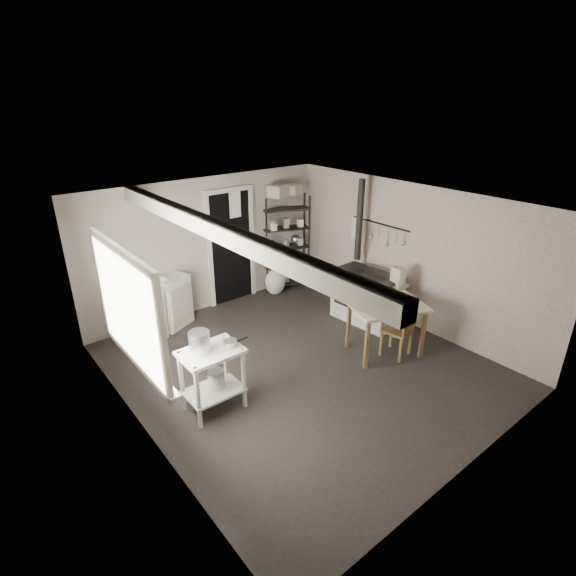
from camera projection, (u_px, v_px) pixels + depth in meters
floor at (301, 365)px, 6.37m from camera, size 5.00×5.00×0.00m
ceiling at (303, 205)px, 5.44m from camera, size 5.00×5.00×0.00m
wall_back at (208, 245)px, 7.69m from camera, size 4.50×0.02×2.30m
wall_front at (479, 379)px, 4.12m from camera, size 4.50×0.02×2.30m
wall_left at (136, 348)px, 4.61m from camera, size 0.02×5.00×2.30m
wall_right at (409, 256)px, 7.19m from camera, size 0.02×5.00×2.30m
window at (127, 310)px, 4.63m from camera, size 0.12×1.76×1.28m
doorway at (231, 248)px, 7.98m from camera, size 0.96×0.10×2.08m
ceiling_beam at (218, 231)px, 4.79m from camera, size 0.18×5.00×0.18m
wallpaper_panel at (409, 256)px, 7.19m from camera, size 0.01×5.00×2.30m
utensil_rail at (380, 224)px, 7.43m from camera, size 0.06×1.20×0.44m
prep_table at (213, 381)px, 5.36m from camera, size 0.72×0.51×0.82m
stockpot at (200, 342)px, 5.12m from camera, size 0.32×0.32×0.26m
saucepan at (230, 344)px, 5.27m from camera, size 0.19×0.19×0.09m
bucket at (216, 379)px, 5.42m from camera, size 0.21×0.21×0.22m
base_cabinets at (155, 307)px, 7.06m from camera, size 1.40×1.03×0.84m
mixing_bowl at (160, 277)px, 6.89m from camera, size 0.31×0.31×0.07m
counter_cup at (132, 285)px, 6.56m from camera, size 0.16×0.16×0.09m
shelf_rack at (286, 241)px, 8.52m from camera, size 0.93×0.64×1.82m
shelf_jar at (274, 223)px, 8.19m from camera, size 0.10×0.10×0.19m
storage_box_a at (278, 186)px, 8.00m from camera, size 0.39×0.36×0.22m
storage_box_b at (293, 185)px, 8.23m from camera, size 0.34×0.33×0.17m
stove at (366, 296)px, 7.45m from camera, size 0.68×1.12×0.85m
stovepipe at (360, 220)px, 7.48m from camera, size 0.14×0.14×1.47m
side_ledge at (393, 306)px, 7.16m from camera, size 0.53×0.34×0.76m
oats_box at (398, 273)px, 6.90m from camera, size 0.17×0.24×0.33m
work_table at (385, 330)px, 6.54m from camera, size 1.22×1.04×0.79m
table_cup at (399, 302)px, 6.42m from camera, size 0.10×0.10×0.09m
chair at (398, 325)px, 6.45m from camera, size 0.43×0.44×0.88m
flour_sack at (275, 282)px, 8.52m from camera, size 0.50×0.47×0.49m
floor_crock at (395, 332)px, 7.11m from camera, size 0.13×0.13×0.15m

